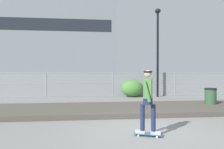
# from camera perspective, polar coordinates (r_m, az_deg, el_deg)

# --- Properties ---
(ground_plane) EXTENTS (120.00, 120.00, 0.00)m
(ground_plane) POSITION_cam_1_polar(r_m,az_deg,el_deg) (6.63, 9.84, -15.45)
(ground_plane) COLOR slate
(gravel_berm) EXTENTS (16.35, 3.34, 0.21)m
(gravel_berm) POSITION_cam_1_polar(r_m,az_deg,el_deg) (9.88, 4.21, -9.50)
(gravel_berm) COLOR #4C473F
(gravel_berm) RESTS_ON ground_plane
(skateboard) EXTENTS (0.82, 0.49, 0.07)m
(skateboard) POSITION_cam_1_polar(r_m,az_deg,el_deg) (6.21, 9.92, -16.01)
(skateboard) COLOR #2D608C
(skateboard) RESTS_ON ground_plane
(skater) EXTENTS (0.70, 0.62, 1.82)m
(skater) POSITION_cam_1_polar(r_m,az_deg,el_deg) (5.99, 9.93, -6.27)
(skater) COLOR #B2ADA8
(skater) RESTS_ON skateboard
(chain_fence) EXTENTS (19.87, 0.06, 1.85)m
(chain_fence) POSITION_cam_1_polar(r_m,az_deg,el_deg) (15.76, 0.19, -2.74)
(chain_fence) COLOR gray
(chain_fence) RESTS_ON ground_plane
(street_lamp) EXTENTS (0.44, 0.44, 6.66)m
(street_lamp) POSITION_cam_1_polar(r_m,az_deg,el_deg) (16.05, 12.57, 8.85)
(street_lamp) COLOR black
(street_lamp) RESTS_ON ground_plane
(parked_car_near) EXTENTS (4.45, 2.04, 1.66)m
(parked_car_near) POSITION_cam_1_polar(r_m,az_deg,el_deg) (19.39, -16.78, -2.44)
(parked_car_near) COLOR black
(parked_car_near) RESTS_ON ground_plane
(library_building) EXTENTS (26.21, 11.55, 18.73)m
(library_building) POSITION_cam_1_polar(r_m,az_deg,el_deg) (49.66, -15.07, 9.21)
(library_building) COLOR slate
(library_building) RESTS_ON ground_plane
(shrub_left) EXTENTS (1.64, 1.34, 1.26)m
(shrub_left) POSITION_cam_1_polar(r_m,az_deg,el_deg) (15.62, 5.72, -3.88)
(shrub_left) COLOR #477F38
(shrub_left) RESTS_ON ground_plane
(trash_bin) EXTENTS (0.59, 0.59, 1.03)m
(trash_bin) POSITION_cam_1_polar(r_m,az_deg,el_deg) (11.80, 25.68, -5.89)
(trash_bin) COLOR #2D5133
(trash_bin) RESTS_ON ground_plane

